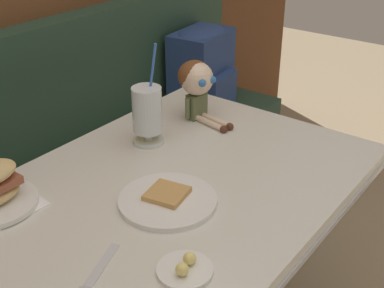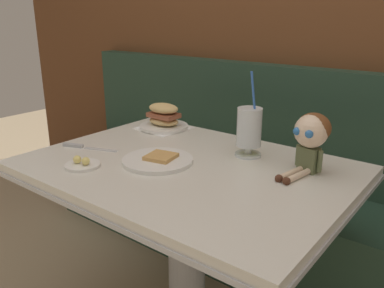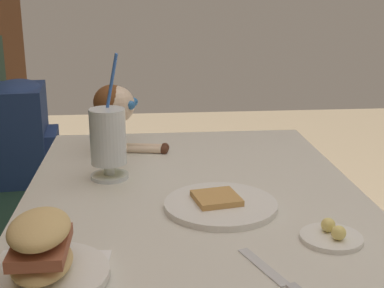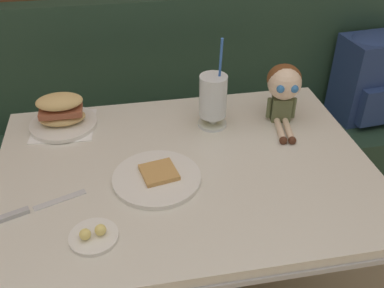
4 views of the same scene
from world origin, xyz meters
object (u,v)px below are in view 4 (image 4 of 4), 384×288
Objects in this scene: backpack at (374,75)px; toast_plate at (157,177)px; butter_saucer at (94,236)px; seated_doll at (284,86)px; sandwich_plate at (62,114)px; milkshake_glass at (213,99)px; butter_knife at (26,211)px.

toast_plate is at bearing -148.14° from backpack.
butter_saucer is 0.53× the size of seated_doll.
milkshake_glass is at bearing -9.62° from sandwich_plate.
butter_knife is at bearing -152.74° from backpack.
seated_doll reaches higher than sandwich_plate.
sandwich_plate is at bearing -166.59° from backpack.
milkshake_glass is at bearing 48.62° from butter_saucer.
milkshake_glass is (0.22, 0.25, 0.09)m from toast_plate.
butter_knife is at bearing -100.43° from sandwich_plate.
seated_doll is at bearing -7.35° from sandwich_plate.
sandwich_plate is at bearing 129.14° from toast_plate.
butter_saucer is (-0.18, -0.19, 0.00)m from toast_plate.
seated_doll is at bearing 34.77° from butter_saucer.
butter_knife is at bearing -150.34° from milkshake_glass.
backpack reaches higher than toast_plate.
toast_plate is 0.34m from milkshake_glass.
butter_knife is 0.56× the size of backpack.
seated_doll is 0.75m from backpack.
butter_knife is (-0.56, -0.32, -0.10)m from milkshake_glass.
butter_knife is 1.00× the size of seated_doll.
milkshake_glass is 0.94m from backpack.
sandwich_plate is 1.36m from backpack.
toast_plate is 0.43m from sandwich_plate.
butter_knife is (-0.07, -0.40, -0.04)m from sandwich_plate.
butter_saucer is 0.77m from seated_doll.
butter_knife is 1.57m from backpack.
sandwich_plate reaches higher than toast_plate.
butter_saucer is at bearing -131.38° from milkshake_glass.
butter_saucer is at bearing -79.49° from sandwich_plate.
toast_plate is 0.79× the size of milkshake_glass.
seated_doll is at bearing 28.37° from toast_plate.
butter_saucer is at bearing -35.60° from butter_knife.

